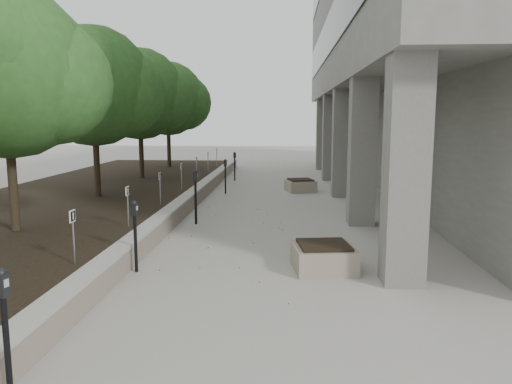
% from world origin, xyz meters
% --- Properties ---
extents(ground, '(90.00, 90.00, 0.00)m').
position_xyz_m(ground, '(0.00, 0.00, 0.00)').
color(ground, '#A6A098').
rests_on(ground, ground).
extents(retaining_wall, '(0.39, 26.00, 0.50)m').
position_xyz_m(retaining_wall, '(-1.82, 9.00, 0.25)').
color(retaining_wall, gray).
rests_on(retaining_wall, ground).
extents(planting_bed, '(7.00, 26.00, 0.40)m').
position_xyz_m(planting_bed, '(-5.50, 9.00, 0.20)').
color(planting_bed, black).
rests_on(planting_bed, ground).
extents(crabapple_tree_2, '(4.60, 4.00, 5.44)m').
position_xyz_m(crabapple_tree_2, '(-4.80, 3.00, 3.12)').
color(crabapple_tree_2, '#265520').
rests_on(crabapple_tree_2, planting_bed).
extents(crabapple_tree_3, '(4.60, 4.00, 5.44)m').
position_xyz_m(crabapple_tree_3, '(-4.80, 8.00, 3.12)').
color(crabapple_tree_3, '#265520').
rests_on(crabapple_tree_3, planting_bed).
extents(crabapple_tree_4, '(4.60, 4.00, 5.44)m').
position_xyz_m(crabapple_tree_4, '(-4.80, 13.00, 3.12)').
color(crabapple_tree_4, '#265520').
rests_on(crabapple_tree_4, planting_bed).
extents(crabapple_tree_5, '(4.60, 4.00, 5.44)m').
position_xyz_m(crabapple_tree_5, '(-4.80, 18.00, 3.12)').
color(crabapple_tree_5, '#265520').
rests_on(crabapple_tree_5, planting_bed).
extents(parking_sign_2, '(0.04, 0.22, 0.96)m').
position_xyz_m(parking_sign_2, '(-2.35, 0.50, 0.88)').
color(parking_sign_2, black).
rests_on(parking_sign_2, planting_bed).
extents(parking_sign_3, '(0.04, 0.22, 0.96)m').
position_xyz_m(parking_sign_3, '(-2.35, 3.50, 0.88)').
color(parking_sign_3, black).
rests_on(parking_sign_3, planting_bed).
extents(parking_sign_4, '(0.04, 0.22, 0.96)m').
position_xyz_m(parking_sign_4, '(-2.35, 6.50, 0.88)').
color(parking_sign_4, black).
rests_on(parking_sign_4, planting_bed).
extents(parking_sign_5, '(0.04, 0.22, 0.96)m').
position_xyz_m(parking_sign_5, '(-2.35, 9.50, 0.88)').
color(parking_sign_5, black).
rests_on(parking_sign_5, planting_bed).
extents(parking_sign_6, '(0.04, 0.22, 0.96)m').
position_xyz_m(parking_sign_6, '(-2.35, 12.50, 0.88)').
color(parking_sign_6, black).
rests_on(parking_sign_6, planting_bed).
extents(parking_sign_7, '(0.04, 0.22, 0.96)m').
position_xyz_m(parking_sign_7, '(-2.35, 15.50, 0.88)').
color(parking_sign_7, black).
rests_on(parking_sign_7, planting_bed).
extents(parking_sign_8, '(0.04, 0.22, 0.96)m').
position_xyz_m(parking_sign_8, '(-2.35, 18.50, 0.88)').
color(parking_sign_8, black).
rests_on(parking_sign_8, planting_bed).
extents(parking_meter_1, '(0.17, 0.15, 1.45)m').
position_xyz_m(parking_meter_1, '(-1.51, -3.08, 0.72)').
color(parking_meter_1, black).
rests_on(parking_meter_1, ground).
extents(parking_meter_2, '(0.16, 0.14, 1.39)m').
position_xyz_m(parking_meter_2, '(-1.52, 1.35, 0.70)').
color(parking_meter_2, black).
rests_on(parking_meter_2, ground).
extents(parking_meter_3, '(0.16, 0.12, 1.52)m').
position_xyz_m(parking_meter_3, '(-1.16, 5.72, 0.76)').
color(parking_meter_3, black).
rests_on(parking_meter_3, ground).
extents(parking_meter_4, '(0.14, 0.11, 1.36)m').
position_xyz_m(parking_meter_4, '(-1.02, 11.33, 0.68)').
color(parking_meter_4, black).
rests_on(parking_meter_4, ground).
extents(parking_meter_5, '(0.16, 0.13, 1.36)m').
position_xyz_m(parking_meter_5, '(-1.08, 15.45, 0.68)').
color(parking_meter_5, black).
rests_on(parking_meter_5, ground).
extents(planter_front, '(1.28, 1.28, 0.53)m').
position_xyz_m(planter_front, '(2.07, 1.69, 0.26)').
color(planter_front, gray).
rests_on(planter_front, ground).
extents(planter_back, '(1.32, 1.32, 0.50)m').
position_xyz_m(planter_back, '(1.92, 12.14, 0.25)').
color(planter_back, gray).
rests_on(planter_back, ground).
extents(berry_scatter, '(3.30, 14.10, 0.02)m').
position_xyz_m(berry_scatter, '(-0.10, 5.00, 0.01)').
color(berry_scatter, maroon).
rests_on(berry_scatter, ground).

